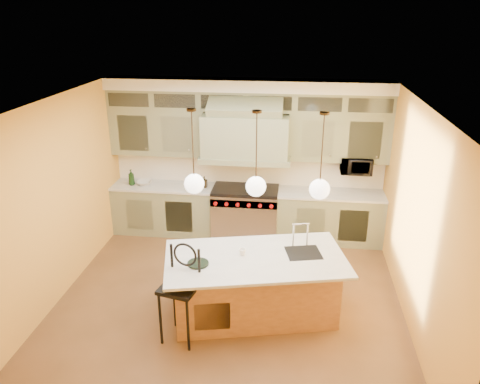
# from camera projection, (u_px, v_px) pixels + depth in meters

# --- Properties ---
(floor) EXTENTS (5.00, 5.00, 0.00)m
(floor) POSITION_uv_depth(u_px,v_px,m) (229.00, 300.00, 6.92)
(floor) COLOR brown
(floor) RESTS_ON ground
(ceiling) EXTENTS (5.00, 5.00, 0.00)m
(ceiling) POSITION_uv_depth(u_px,v_px,m) (227.00, 105.00, 5.85)
(ceiling) COLOR white
(ceiling) RESTS_ON wall_back
(wall_back) EXTENTS (5.00, 0.00, 5.00)m
(wall_back) POSITION_uv_depth(u_px,v_px,m) (248.00, 157.00, 8.69)
(wall_back) COLOR gold
(wall_back) RESTS_ON ground
(wall_front) EXTENTS (5.00, 0.00, 5.00)m
(wall_front) POSITION_uv_depth(u_px,v_px,m) (186.00, 326.00, 4.08)
(wall_front) COLOR gold
(wall_front) RESTS_ON ground
(wall_left) EXTENTS (0.00, 5.00, 5.00)m
(wall_left) POSITION_uv_depth(u_px,v_px,m) (55.00, 202.00, 6.67)
(wall_left) COLOR gold
(wall_left) RESTS_ON ground
(wall_right) EXTENTS (0.00, 5.00, 5.00)m
(wall_right) POSITION_uv_depth(u_px,v_px,m) (417.00, 220.00, 6.10)
(wall_right) COLOR gold
(wall_right) RESTS_ON ground
(back_cabinetry) EXTENTS (5.00, 0.77, 2.90)m
(back_cabinetry) POSITION_uv_depth(u_px,v_px,m) (246.00, 162.00, 8.46)
(back_cabinetry) COLOR gray
(back_cabinetry) RESTS_ON floor
(range) EXTENTS (1.20, 0.74, 0.96)m
(range) POSITION_uv_depth(u_px,v_px,m) (245.00, 212.00, 8.72)
(range) COLOR silver
(range) RESTS_ON floor
(kitchen_island) EXTENTS (2.63, 1.80, 1.35)m
(kitchen_island) POSITION_uv_depth(u_px,v_px,m) (255.00, 284.00, 6.47)
(kitchen_island) COLOR brown
(kitchen_island) RESTS_ON floor
(counter_stool) EXTENTS (0.54, 0.54, 1.29)m
(counter_stool) POSITION_uv_depth(u_px,v_px,m) (181.00, 287.00, 5.90)
(counter_stool) COLOR black
(counter_stool) RESTS_ON floor
(microwave) EXTENTS (0.54, 0.37, 0.30)m
(microwave) POSITION_uv_depth(u_px,v_px,m) (356.00, 165.00, 8.24)
(microwave) COLOR black
(microwave) RESTS_ON back_cabinetry
(oil_bottle_a) EXTENTS (0.12, 0.12, 0.30)m
(oil_bottle_a) POSITION_uv_depth(u_px,v_px,m) (131.00, 177.00, 8.71)
(oil_bottle_a) COLOR black
(oil_bottle_a) RESTS_ON back_cabinetry
(oil_bottle_b) EXTENTS (0.10, 0.10, 0.21)m
(oil_bottle_b) POSITION_uv_depth(u_px,v_px,m) (204.00, 182.00, 8.61)
(oil_bottle_b) COLOR black
(oil_bottle_b) RESTS_ON back_cabinetry
(fruit_bowl) EXTENTS (0.33, 0.33, 0.07)m
(fruit_bowl) POSITION_uv_depth(u_px,v_px,m) (144.00, 183.00, 8.77)
(fruit_bowl) COLOR silver
(fruit_bowl) RESTS_ON back_cabinetry
(cup) EXTENTS (0.11, 0.11, 0.09)m
(cup) POSITION_uv_depth(u_px,v_px,m) (242.00, 252.00, 6.31)
(cup) COLOR white
(cup) RESTS_ON kitchen_island
(pendant_left) EXTENTS (0.26, 0.26, 1.11)m
(pendant_left) POSITION_uv_depth(u_px,v_px,m) (194.00, 182.00, 6.02)
(pendant_left) COLOR #2D2319
(pendant_left) RESTS_ON ceiling
(pendant_center) EXTENTS (0.26, 0.26, 1.11)m
(pendant_center) POSITION_uv_depth(u_px,v_px,m) (256.00, 184.00, 5.93)
(pendant_center) COLOR #2D2319
(pendant_center) RESTS_ON ceiling
(pendant_right) EXTENTS (0.26, 0.26, 1.11)m
(pendant_right) POSITION_uv_depth(u_px,v_px,m) (320.00, 187.00, 5.84)
(pendant_right) COLOR #2D2319
(pendant_right) RESTS_ON ceiling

